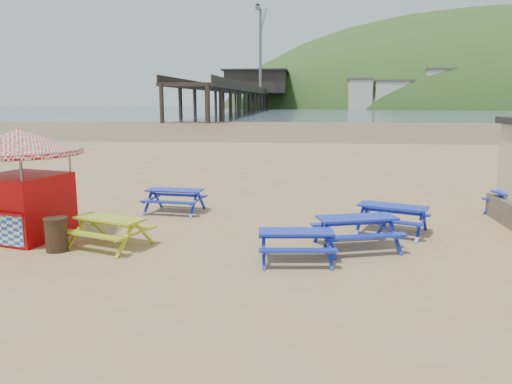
# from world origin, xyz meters

# --- Properties ---
(ground) EXTENTS (400.00, 400.00, 0.00)m
(ground) POSITION_xyz_m (0.00, 0.00, 0.00)
(ground) COLOR tan
(ground) RESTS_ON ground
(wet_sand) EXTENTS (400.00, 400.00, 0.00)m
(wet_sand) POSITION_xyz_m (0.00, 55.00, 0.00)
(wet_sand) COLOR olive
(wet_sand) RESTS_ON ground
(sea) EXTENTS (400.00, 400.00, 0.00)m
(sea) POSITION_xyz_m (0.00, 170.00, 0.01)
(sea) COLOR #475965
(sea) RESTS_ON ground
(picnic_table_blue_a) EXTENTS (1.98, 1.67, 0.76)m
(picnic_table_blue_a) POSITION_xyz_m (-3.34, 2.98, 0.38)
(picnic_table_blue_a) COLOR #2614AE
(picnic_table_blue_a) RESTS_ON ground
(picnic_table_blue_b) EXTENTS (2.28, 2.08, 0.78)m
(picnic_table_blue_b) POSITION_xyz_m (3.38, 1.03, 0.39)
(picnic_table_blue_b) COLOR #2614AE
(picnic_table_blue_b) RESTS_ON ground
(picnic_table_blue_d) EXTENTS (2.31, 2.06, 0.81)m
(picnic_table_blue_d) POSITION_xyz_m (2.23, -0.60, 0.41)
(picnic_table_blue_d) COLOR #2614AE
(picnic_table_blue_d) RESTS_ON ground
(picnic_table_blue_e) EXTENTS (1.84, 1.54, 0.72)m
(picnic_table_blue_e) POSITION_xyz_m (0.74, -1.73, 0.36)
(picnic_table_blue_e) COLOR #2614AE
(picnic_table_blue_e) RESTS_ON ground
(picnic_table_yellow) EXTENTS (2.19, 1.98, 0.76)m
(picnic_table_yellow) POSITION_xyz_m (-3.95, -1.06, 0.38)
(picnic_table_yellow) COLOR #B4C724
(picnic_table_yellow) RESTS_ON ground
(ice_cream_kiosk) EXTENTS (3.99, 3.99, 2.92)m
(ice_cream_kiosk) POSITION_xyz_m (-6.54, -0.46, 1.84)
(ice_cream_kiosk) COLOR #B40508
(ice_cream_kiosk) RESTS_ON ground
(litter_bin) EXTENTS (0.57, 0.57, 0.84)m
(litter_bin) POSITION_xyz_m (-5.12, -1.54, 0.43)
(litter_bin) COLOR #3B2A1A
(litter_bin) RESTS_ON ground
(pier) EXTENTS (24.00, 220.00, 39.29)m
(pier) POSITION_xyz_m (-17.99, 178.23, 5.46)
(pier) COLOR black
(pier) RESTS_ON ground
(headland_town) EXTENTS (264.00, 144.00, 108.00)m
(headland_town) POSITION_xyz_m (90.00, 229.68, -9.91)
(headland_town) COLOR #2D4C1E
(headland_town) RESTS_ON ground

